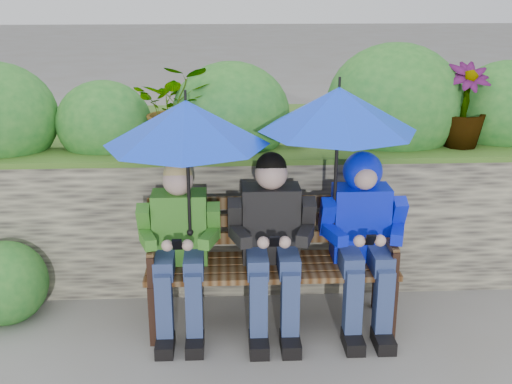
{
  "coord_description": "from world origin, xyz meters",
  "views": [
    {
      "loc": [
        -0.19,
        -3.66,
        2.21
      ],
      "look_at": [
        0.0,
        0.1,
        0.95
      ],
      "focal_mm": 45.0,
      "sensor_mm": 36.0,
      "label": 1
    }
  ],
  "objects_px": {
    "boy_right": "(363,228)",
    "umbrella_left": "(186,123)",
    "boy_left": "(179,241)",
    "umbrella_right": "(338,109)",
    "park_bench": "(271,254)",
    "boy_middle": "(272,237)"
  },
  "relations": [
    {
      "from": "park_bench",
      "to": "boy_right",
      "type": "distance_m",
      "value": 0.62
    },
    {
      "from": "boy_right",
      "to": "umbrella_left",
      "type": "xyz_separation_m",
      "value": [
        -1.11,
        -0.01,
        0.71
      ]
    },
    {
      "from": "boy_left",
      "to": "umbrella_left",
      "type": "relative_size",
      "value": 1.11
    },
    {
      "from": "umbrella_left",
      "to": "park_bench",
      "type": "bearing_deg",
      "value": 8.8
    },
    {
      "from": "boy_right",
      "to": "umbrella_left",
      "type": "distance_m",
      "value": 1.31
    },
    {
      "from": "boy_right",
      "to": "boy_left",
      "type": "bearing_deg",
      "value": -179.52
    },
    {
      "from": "boy_left",
      "to": "umbrella_right",
      "type": "relative_size",
      "value": 1.15
    },
    {
      "from": "park_bench",
      "to": "boy_left",
      "type": "bearing_deg",
      "value": -172.58
    },
    {
      "from": "boy_left",
      "to": "umbrella_left",
      "type": "distance_m",
      "value": 0.77
    },
    {
      "from": "boy_middle",
      "to": "umbrella_right",
      "type": "distance_m",
      "value": 0.91
    },
    {
      "from": "boy_middle",
      "to": "boy_right",
      "type": "height_order",
      "value": "boy_middle"
    },
    {
      "from": "boy_middle",
      "to": "umbrella_left",
      "type": "distance_m",
      "value": 0.91
    },
    {
      "from": "boy_left",
      "to": "umbrella_left",
      "type": "bearing_deg",
      "value": -2.96
    },
    {
      "from": "umbrella_left",
      "to": "boy_middle",
      "type": "bearing_deg",
      "value": -0.1
    },
    {
      "from": "park_bench",
      "to": "boy_left",
      "type": "xyz_separation_m",
      "value": [
        -0.59,
        -0.08,
        0.13
      ]
    },
    {
      "from": "boy_left",
      "to": "umbrella_right",
      "type": "bearing_deg",
      "value": 1.28
    },
    {
      "from": "umbrella_right",
      "to": "boy_left",
      "type": "bearing_deg",
      "value": -178.72
    },
    {
      "from": "boy_right",
      "to": "umbrella_right",
      "type": "height_order",
      "value": "umbrella_right"
    },
    {
      "from": "boy_middle",
      "to": "umbrella_left",
      "type": "bearing_deg",
      "value": 179.9
    },
    {
      "from": "park_bench",
      "to": "boy_right",
      "type": "xyz_separation_m",
      "value": [
        0.59,
        -0.07,
        0.19
      ]
    },
    {
      "from": "boy_middle",
      "to": "umbrella_left",
      "type": "height_order",
      "value": "umbrella_left"
    },
    {
      "from": "park_bench",
      "to": "umbrella_right",
      "type": "height_order",
      "value": "umbrella_right"
    }
  ]
}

